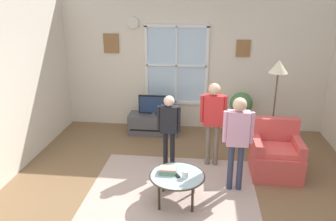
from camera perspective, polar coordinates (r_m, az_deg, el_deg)
name	(u,v)px	position (r m, az deg, el deg)	size (l,w,h in m)	color
ground_plane	(182,200)	(4.96, 2.43, -15.04)	(6.08, 6.27, 0.02)	brown
back_wall	(192,61)	(7.11, 4.18, 8.48)	(5.48, 0.17, 2.93)	beige
area_rug	(172,192)	(5.11, 0.73, -13.68)	(2.46, 2.21, 0.01)	tan
tv_stand	(154,124)	(7.02, -2.41, -2.29)	(1.03, 0.45, 0.42)	#4C4C51
television	(154,105)	(6.87, -2.46, 1.01)	(0.62, 0.08, 0.41)	#4C4C4C
armchair	(275,155)	(5.71, 17.81, -7.22)	(0.76, 0.74, 0.87)	#D14C47
coffee_table	(177,177)	(4.72, 1.58, -11.22)	(0.78, 0.78, 0.42)	#99B2B7
book_stack	(168,170)	(4.74, 0.02, -10.15)	(0.23, 0.18, 0.08)	#6DA268
cup	(185,174)	(4.62, 2.95, -10.82)	(0.08, 0.08, 0.10)	white
remote_near_books	(177,175)	(4.68, 1.49, -10.94)	(0.04, 0.14, 0.02)	black
person_pink_shirt	(238,134)	(4.87, 11.78, -3.91)	(0.43, 0.20, 1.44)	#333851
person_red_shirt	(213,115)	(5.54, 7.70, -0.79)	(0.43, 0.20, 1.44)	#726656
person_black_shirt	(169,124)	(5.44, 0.16, -2.23)	(0.38, 0.17, 1.26)	black
potted_plant_by_window	(241,112)	(6.97, 12.24, -0.21)	(0.46, 0.46, 0.92)	#9E6B4C
floor_lamp	(278,76)	(6.02, 18.15, 5.53)	(0.32, 0.32, 1.74)	black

